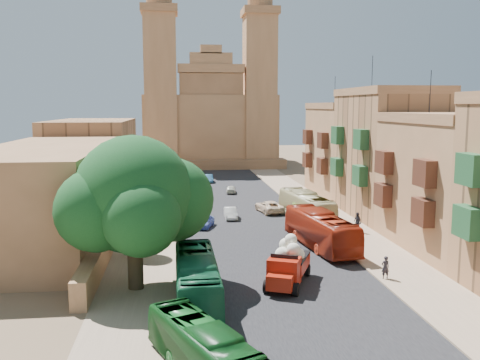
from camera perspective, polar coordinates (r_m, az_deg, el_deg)
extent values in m
plane|color=brown|center=(33.25, 5.45, -13.04)|extent=(260.00, 260.00, 0.00)
cube|color=black|center=(61.85, -0.44, -3.16)|extent=(14.00, 140.00, 0.01)
cube|color=#91775F|center=(63.59, 8.11, -2.94)|extent=(5.00, 140.00, 0.01)
cube|color=#91775F|center=(61.55, -9.28, -3.32)|extent=(5.00, 140.00, 0.01)
cube|color=#91775F|center=(62.99, 5.91, -2.95)|extent=(0.25, 140.00, 0.12)
cube|color=#91775F|center=(61.48, -6.95, -3.24)|extent=(0.25, 140.00, 0.12)
cube|color=#20522D|center=(36.93, 23.08, -4.16)|extent=(0.90, 2.20, 2.00)
cube|color=#20522D|center=(36.41, 23.36, 1.03)|extent=(0.90, 2.20, 2.00)
cube|color=#9B6B46|center=(47.62, 21.77, -0.66)|extent=(8.00, 14.00, 10.50)
cube|color=brown|center=(47.17, 22.12, 6.15)|extent=(8.20, 14.00, 0.80)
cylinder|color=black|center=(49.20, 19.64, 8.88)|extent=(0.06, 0.06, 3.60)
cube|color=#482518|center=(42.37, 18.91, -3.25)|extent=(0.90, 2.20, 2.00)
cube|color=#482518|center=(49.43, 14.99, -1.54)|extent=(0.90, 2.20, 2.00)
cube|color=#482518|center=(41.92, 19.09, 0.70)|extent=(0.90, 2.20, 2.00)
cube|color=#482518|center=(49.05, 15.11, 1.85)|extent=(0.90, 2.20, 2.00)
cube|color=#A5724B|center=(60.05, 15.47, 2.48)|extent=(8.00, 14.00, 13.00)
cube|color=brown|center=(59.83, 15.72, 9.07)|extent=(8.20, 14.00, 0.80)
cylinder|color=black|center=(62.17, 13.93, 11.11)|extent=(0.06, 0.06, 3.60)
cube|color=#20522D|center=(55.00, 12.66, 0.47)|extent=(0.90, 2.20, 2.00)
cube|color=#20522D|center=(62.39, 10.27, 1.39)|extent=(0.90, 2.20, 2.00)
cube|color=#20522D|center=(54.66, 12.77, 4.25)|extent=(0.90, 2.20, 2.00)
cube|color=#20522D|center=(62.09, 10.36, 4.73)|extent=(0.90, 2.20, 2.00)
cube|color=#9B6B46|center=(73.21, 11.32, 2.95)|extent=(8.00, 14.00, 11.50)
cube|color=brown|center=(72.96, 11.45, 7.76)|extent=(8.20, 14.00, 0.80)
cylinder|color=black|center=(75.36, 10.09, 9.47)|extent=(0.06, 0.06, 3.60)
cube|color=#482518|center=(68.33, 8.75, 1.50)|extent=(0.90, 2.20, 2.00)
cube|color=#482518|center=(75.87, 7.17, 2.16)|extent=(0.90, 2.20, 2.00)
cube|color=#482518|center=(68.05, 8.81, 4.20)|extent=(0.90, 2.20, 2.00)
cube|color=#482518|center=(75.62, 7.22, 4.59)|extent=(0.90, 2.20, 2.00)
cube|color=#9B6B46|center=(51.84, -13.09, -4.53)|extent=(1.00, 40.00, 1.80)
cube|color=brown|center=(50.22, -19.70, -1.35)|extent=(10.00, 28.00, 8.40)
cube|color=#A5724B|center=(75.50, -15.38, 2.39)|extent=(10.00, 22.00, 10.00)
cube|color=#9B6B46|center=(111.64, -3.36, 5.38)|extent=(26.00, 20.00, 14.00)
cube|color=brown|center=(101.65, -2.97, 1.69)|extent=(28.00, 4.00, 1.80)
cube|color=brown|center=(102.77, -3.07, 6.84)|extent=(12.00, 2.00, 16.00)
cube|color=#9B6B46|center=(102.99, -3.11, 11.80)|extent=(12.60, 2.40, 1.60)
cube|color=#9B6B46|center=(103.12, -3.12, 12.74)|extent=(8.00, 2.00, 2.40)
cube|color=#9B6B46|center=(103.29, -3.12, 13.73)|extent=(4.00, 2.00, 1.60)
cube|color=#9B6B46|center=(103.90, -8.44, 9.26)|extent=(6.00, 6.00, 29.00)
cube|color=brown|center=(105.37, -8.61, 17.49)|extent=(6.80, 6.80, 1.40)
cylinder|color=brown|center=(105.65, -8.63, 18.35)|extent=(4.80, 4.80, 1.80)
cube|color=#9B6B46|center=(105.12, 2.11, 9.32)|extent=(6.00, 6.00, 29.00)
cube|color=brown|center=(106.58, 2.15, 17.46)|extent=(6.80, 6.80, 1.40)
cylinder|color=brown|center=(106.85, 2.15, 18.31)|extent=(4.80, 4.80, 1.80)
cylinder|color=#362A1B|center=(35.85, -11.10, -8.37)|extent=(1.01, 1.01, 3.83)
sphere|color=#0E3516|center=(34.90, -11.29, -1.52)|extent=(7.66, 7.66, 7.66)
sphere|color=#0E3516|center=(36.08, -7.28, -2.10)|extent=(5.64, 5.64, 5.64)
sphere|color=#0E3516|center=(34.40, -15.06, -3.14)|extent=(5.24, 5.24, 5.24)
sphere|color=#0E3516|center=(32.67, -10.51, -3.94)|extent=(4.84, 4.84, 4.84)
sphere|color=#0E3516|center=(37.07, -12.77, 0.24)|extent=(4.43, 4.43, 4.43)
cylinder|color=#362A1B|center=(43.83, -10.95, -6.61)|extent=(0.44, 0.44, 1.99)
sphere|color=#0E3516|center=(43.37, -11.02, -4.04)|extent=(2.90, 2.90, 2.90)
cylinder|color=#362A1B|center=(55.47, -10.08, -3.35)|extent=(0.44, 0.44, 2.33)
sphere|color=#0E3516|center=(55.07, -10.14, -0.96)|extent=(3.39, 3.39, 3.39)
cylinder|color=#362A1B|center=(67.28, -9.51, -1.41)|extent=(0.44, 0.44, 2.25)
sphere|color=#0E3516|center=(66.95, -9.55, 0.51)|extent=(3.27, 3.27, 3.27)
cylinder|color=#362A1B|center=(79.14, -9.11, -0.06)|extent=(0.44, 0.44, 2.10)
sphere|color=#0E3516|center=(78.88, -9.14, 1.46)|extent=(3.06, 3.06, 3.06)
cube|color=#A21D0C|center=(37.22, 5.45, -8.81)|extent=(3.28, 3.97, 0.85)
cube|color=black|center=(37.09, 5.46, -8.11)|extent=(3.35, 4.03, 0.11)
cube|color=#A21D0C|center=(35.15, 4.73, -9.66)|extent=(2.47, 2.28, 1.71)
cube|color=#A21D0C|center=(34.21, 4.31, -10.82)|extent=(1.93, 1.69, 0.95)
cube|color=black|center=(34.96, 4.74, -8.62)|extent=(1.69, 0.81, 0.85)
cylinder|color=black|center=(34.84, 2.85, -11.28)|extent=(0.65, 0.91, 0.85)
cylinder|color=black|center=(34.45, 5.98, -11.54)|extent=(0.65, 0.91, 0.85)
cylinder|color=black|center=(38.70, 4.38, -9.32)|extent=(0.65, 0.91, 0.85)
cylinder|color=black|center=(38.35, 7.19, -9.52)|extent=(0.65, 0.91, 0.85)
sphere|color=beige|center=(36.58, 4.55, -7.94)|extent=(1.04, 1.04, 1.04)
sphere|color=beige|center=(36.67, 6.11, -7.92)|extent=(1.04, 1.04, 1.04)
sphere|color=beige|center=(37.56, 5.64, -7.53)|extent=(1.04, 1.04, 1.04)
sphere|color=beige|center=(37.05, 4.93, -6.91)|extent=(0.95, 0.95, 0.95)
sphere|color=beige|center=(36.03, 5.72, -7.42)|extent=(0.95, 0.95, 0.95)
sphere|color=beige|center=(36.69, 5.45, -6.37)|extent=(0.85, 0.85, 0.85)
cube|color=#4A5C22|center=(54.74, 6.71, -3.58)|extent=(3.41, 5.36, 2.05)
cylinder|color=black|center=(53.22, 5.58, -4.57)|extent=(0.53, 0.88, 0.82)
cylinder|color=black|center=(53.16, 7.68, -4.62)|extent=(0.53, 0.88, 0.82)
cylinder|color=black|center=(56.59, 5.78, -3.83)|extent=(0.53, 0.88, 0.82)
cylinder|color=black|center=(56.53, 7.75, -3.87)|extent=(0.53, 0.88, 0.82)
imported|color=#104D1B|center=(24.70, -3.78, -17.72)|extent=(5.32, 8.65, 2.39)
imported|color=#19673F|center=(33.03, -4.65, -10.50)|extent=(2.52, 10.47, 2.91)
imported|color=maroon|center=(45.66, 8.59, -5.29)|extent=(3.99, 11.15, 3.04)
imported|color=tan|center=(55.70, 7.06, -2.87)|extent=(3.75, 11.11, 3.04)
imported|color=#5572CE|center=(52.81, -3.80, -4.45)|extent=(2.42, 3.74, 1.18)
imported|color=silver|center=(56.83, -1.01, -3.56)|extent=(1.27, 3.55, 1.17)
imported|color=beige|center=(60.19, 3.13, -2.85)|extent=(3.01, 5.08, 1.32)
imported|color=#191F4C|center=(70.16, -5.31, -1.39)|extent=(2.41, 4.28, 1.17)
imported|color=beige|center=(73.32, -0.97, -1.00)|extent=(1.59, 3.28, 1.08)
imported|color=#2F6796|center=(83.98, -3.37, 0.17)|extent=(1.28, 3.63, 1.19)
imported|color=#262229|center=(38.73, 15.24, -8.98)|extent=(0.62, 0.44, 1.61)
imported|color=#2F2D35|center=(51.84, 12.41, -4.43)|extent=(0.72, 1.21, 1.93)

